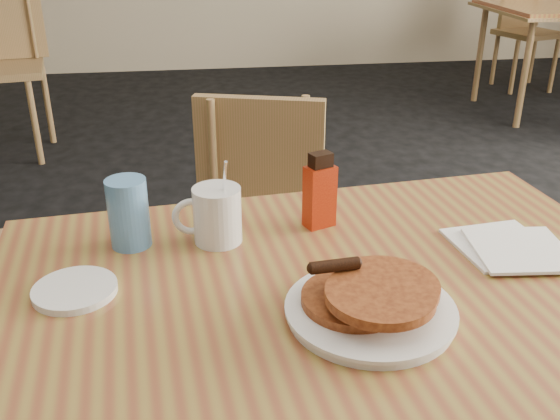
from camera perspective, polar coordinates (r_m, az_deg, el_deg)
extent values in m
cube|color=olive|center=(1.05, 4.86, -7.54)|extent=(1.18, 0.85, 0.04)
cube|color=#9C7149|center=(1.06, 4.83, -8.23)|extent=(1.23, 0.89, 0.02)
cylinder|color=#9C7149|center=(1.64, 18.89, -11.39)|extent=(0.04, 0.04, 0.71)
cylinder|color=#9C7149|center=(4.47, 21.45, 11.42)|extent=(0.04, 0.04, 0.71)
cube|color=#9C7149|center=(1.78, -1.15, -4.71)|extent=(0.47, 0.47, 0.04)
cube|color=#9C7149|center=(1.84, -1.89, 4.02)|extent=(0.37, 0.15, 0.41)
cylinder|color=#9C7149|center=(1.77, -5.51, -13.47)|extent=(0.04, 0.04, 0.39)
cylinder|color=#9C7149|center=(2.04, 2.65, -7.41)|extent=(0.04, 0.04, 0.39)
cube|color=#9C7149|center=(5.56, 21.76, 14.78)|extent=(0.52, 0.52, 0.04)
cylinder|color=#9C7149|center=(5.38, 20.62, 12.09)|extent=(0.04, 0.04, 0.43)
cylinder|color=#9C7149|center=(5.83, 22.08, 12.79)|extent=(0.04, 0.04, 0.43)
cylinder|color=#9C7149|center=(4.15, -20.47, 8.97)|extent=(0.04, 0.04, 0.48)
cylinder|color=white|center=(0.96, 8.24, -9.20)|extent=(0.25, 0.25, 0.02)
cylinder|color=white|center=(0.95, 8.27, -8.85)|extent=(0.26, 0.26, 0.01)
cylinder|color=#A25022|center=(0.95, 6.79, -8.07)|extent=(0.16, 0.16, 0.01)
cylinder|color=#A25022|center=(0.96, 9.60, -6.89)|extent=(0.16, 0.16, 0.01)
cylinder|color=#A25022|center=(0.91, 9.15, -7.69)|extent=(0.16, 0.16, 0.01)
cylinder|color=black|center=(0.94, 5.02, -5.08)|extent=(0.08, 0.03, 0.02)
cylinder|color=white|center=(1.14, -5.75, -0.46)|extent=(0.09, 0.09, 0.11)
torus|color=white|center=(1.14, -8.07, -0.60)|extent=(0.07, 0.01, 0.07)
cylinder|color=black|center=(1.12, -5.84, 1.57)|extent=(0.08, 0.08, 0.01)
cylinder|color=white|center=(1.13, -5.19, 1.27)|extent=(0.02, 0.05, 0.15)
cube|color=maroon|center=(1.19, 3.64, 1.24)|extent=(0.07, 0.05, 0.12)
cube|color=black|center=(1.16, 3.74, 4.59)|extent=(0.05, 0.04, 0.03)
cube|color=white|center=(1.21, 19.54, -3.05)|extent=(0.18, 0.18, 0.01)
cube|color=white|center=(1.19, 21.10, -3.40)|extent=(0.18, 0.18, 0.01)
cylinder|color=#538BC4|center=(1.15, -13.68, -0.27)|extent=(0.09, 0.09, 0.13)
cylinder|color=white|center=(1.05, -18.25, -6.96)|extent=(0.16, 0.16, 0.01)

